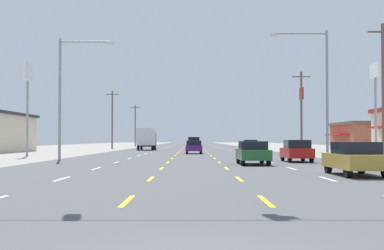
{
  "coord_description": "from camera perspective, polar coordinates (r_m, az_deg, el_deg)",
  "views": [
    {
      "loc": [
        -0.11,
        -6.38,
        1.56
      ],
      "look_at": [
        -0.42,
        62.18,
        3.46
      ],
      "focal_mm": 49.38,
      "sensor_mm": 36.0,
      "label": 1
    }
  ],
  "objects": [
    {
      "name": "lot_apron_left",
      "position": [
        76.47,
        -18.56,
        -2.67
      ],
      "size": [
        28.0,
        440.0,
        0.01
      ],
      "primitive_type": "cube",
      "color": "gray",
      "rests_on": "ground"
    },
    {
      "name": "streetlight_right_row_0",
      "position": [
        41.31,
        14.03,
        4.27
      ],
      "size": [
        4.41,
        0.26,
        9.88
      ],
      "color": "gray",
      "rests_on": "ground"
    },
    {
      "name": "box_truck_far_left_farther",
      "position": [
        78.85,
        -4.66,
        -1.38
      ],
      "size": [
        2.4,
        7.2,
        3.23
      ],
      "color": "#4C196B",
      "rests_on": "ground"
    },
    {
      "name": "suv_center_turn_farthest",
      "position": [
        86.97,
        0.45,
        -1.94
      ],
      "size": [
        1.98,
        4.9,
        1.98
      ],
      "color": "black",
      "rests_on": "ground"
    },
    {
      "name": "lane_markings",
      "position": [
        110.89,
        0.31,
        -2.39
      ],
      "size": [
        10.64,
        227.6,
        0.01
      ],
      "color": "white",
      "rests_on": "ground"
    },
    {
      "name": "pole_sign_right_row_1",
      "position": [
        50.37,
        19.45,
        4.05
      ],
      "size": [
        0.24,
        2.25,
        8.48
      ],
      "color": "gray",
      "rests_on": "ground"
    },
    {
      "name": "sedan_center_turn_midfar",
      "position": [
        58.53,
        0.46,
        -2.38
      ],
      "size": [
        1.8,
        4.5,
        1.46
      ],
      "color": "#4C196B",
      "rests_on": "ground"
    },
    {
      "name": "hatchback_far_right_mid",
      "position": [
        37.73,
        11.49,
        -2.74
      ],
      "size": [
        1.72,
        3.9,
        1.54
      ],
      "color": "red",
      "rests_on": "ground"
    },
    {
      "name": "pole_sign_left_row_1",
      "position": [
        51.2,
        -17.08,
        4.15
      ],
      "size": [
        0.24,
        2.1,
        8.7
      ],
      "color": "gray",
      "rests_on": "ground"
    },
    {
      "name": "ground_plane",
      "position": [
        72.39,
        0.34,
        -2.82
      ],
      "size": [
        572.0,
        572.0,
        0.0
      ],
      "primitive_type": "plane",
      "color": "#4C4C4F"
    },
    {
      "name": "sedan_inner_right_near",
      "position": [
        33.28,
        6.83,
        -2.96
      ],
      "size": [
        1.8,
        4.5,
        1.46
      ],
      "color": "#235B2D",
      "rests_on": "ground"
    },
    {
      "name": "lot_apron_right",
      "position": [
        76.54,
        19.23,
        -2.66
      ],
      "size": [
        28.0,
        440.0,
        0.01
      ],
      "primitive_type": "cube",
      "color": "gray",
      "rests_on": "ground"
    },
    {
      "name": "sedan_far_right_nearest",
      "position": [
        24.01,
        17.46,
        -3.44
      ],
      "size": [
        1.8,
        4.5,
        1.46
      ],
      "color": "#B28C33",
      "rests_on": "ground"
    },
    {
      "name": "utility_pole_right_row_1",
      "position": [
        64.35,
        11.99,
        1.55
      ],
      "size": [
        2.2,
        0.26,
        9.69
      ],
      "color": "brown",
      "rests_on": "ground"
    },
    {
      "name": "signal_span_wire",
      "position": [
        16.15,
        1.59,
        12.63
      ],
      "size": [
        26.08,
        0.53,
        9.1
      ],
      "color": "brown",
      "rests_on": "ground"
    },
    {
      "name": "utility_pole_left_row_3",
      "position": [
        118.37,
        -5.9,
        0.01
      ],
      "size": [
        2.2,
        0.26,
        9.32
      ],
      "color": "brown",
      "rests_on": "ground"
    },
    {
      "name": "pole_sign_right_row_2",
      "position": [
        69.79,
        12.0,
        2.17
      ],
      "size": [
        0.24,
        1.7,
        8.28
      ],
      "color": "gray",
      "rests_on": "ground"
    },
    {
      "name": "hatchback_far_right_far",
      "position": [
        65.83,
        6.52,
        -2.25
      ],
      "size": [
        1.72,
        3.9,
        1.54
      ],
      "color": "#4C196B",
      "rests_on": "ground"
    },
    {
      "name": "utility_pole_left_row_2",
      "position": [
        89.39,
        -8.36,
        0.68
      ],
      "size": [
        2.2,
        0.26,
        9.74
      ],
      "color": "brown",
      "rests_on": "ground"
    },
    {
      "name": "streetlight_left_row_0",
      "position": [
        41.23,
        -13.24,
        3.79
      ],
      "size": [
        4.17,
        0.26,
        9.26
      ],
      "color": "gray",
      "rests_on": "ground"
    },
    {
      "name": "storefront_right_row_2",
      "position": [
        87.93,
        20.01,
        -1.1
      ],
      "size": [
        14.46,
        13.63,
        4.28
      ],
      "color": "#A35642",
      "rests_on": "ground"
    }
  ]
}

